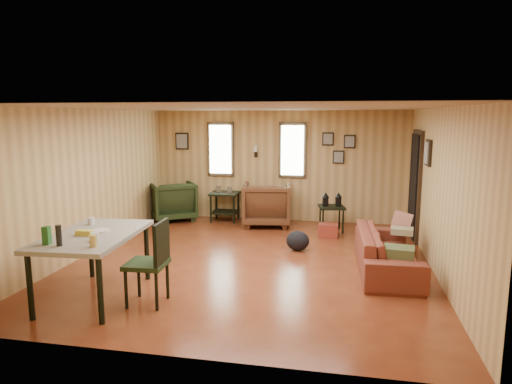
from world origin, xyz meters
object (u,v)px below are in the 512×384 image
at_px(recliner_green, 173,199).
at_px(side_table, 332,205).
at_px(recliner_brown, 267,202).
at_px(dining_table, 92,239).
at_px(sofa, 387,244).
at_px(end_table, 225,201).

bearing_deg(recliner_green, side_table, 141.04).
bearing_deg(recliner_green, recliner_brown, 143.78).
bearing_deg(recliner_brown, recliner_green, -10.66).
xyz_separation_m(side_table, dining_table, (-2.83, -4.02, 0.23)).
relative_size(recliner_brown, side_table, 1.26).
relative_size(sofa, side_table, 2.63).
distance_m(recliner_green, dining_table, 4.40).
height_order(recliner_brown, dining_table, dining_table).
xyz_separation_m(end_table, dining_table, (-0.50, -4.49, 0.33)).
relative_size(recliner_brown, dining_table, 0.58).
height_order(end_table, dining_table, dining_table).
xyz_separation_m(sofa, dining_table, (-3.72, -1.77, 0.36)).
bearing_deg(end_table, sofa, -40.20).
height_order(recliner_brown, end_table, recliner_brown).
height_order(recliner_brown, recliner_green, recliner_brown).
distance_m(recliner_green, side_table, 3.49).
height_order(sofa, recliner_brown, recliner_brown).
bearing_deg(end_table, recliner_brown, -13.92).
relative_size(recliner_green, side_table, 1.19).
bearing_deg(recliner_brown, sofa, 124.12).
xyz_separation_m(recliner_brown, end_table, (-0.98, 0.24, -0.06)).
xyz_separation_m(recliner_green, side_table, (3.48, -0.33, 0.07)).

